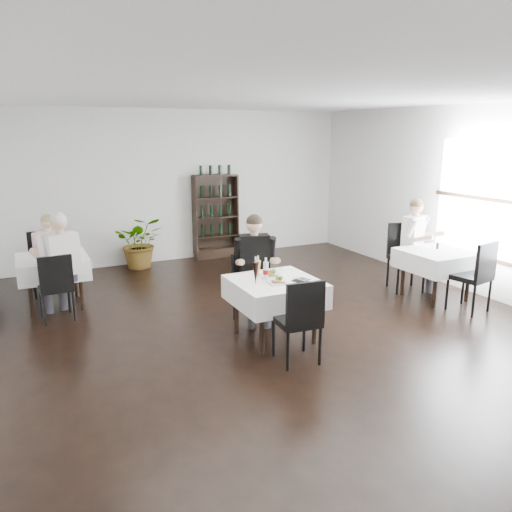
{
  "coord_description": "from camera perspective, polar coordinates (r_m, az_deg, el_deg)",
  "views": [
    {
      "loc": [
        -3.09,
        -5.23,
        2.54
      ],
      "look_at": [
        -0.47,
        0.2,
        1.05
      ],
      "focal_mm": 35.0,
      "sensor_mm": 36.0,
      "label": 1
    }
  ],
  "objects": [
    {
      "name": "room_shell",
      "position": [
        6.16,
        4.72,
        4.11
      ],
      "size": [
        9.0,
        9.0,
        9.0
      ],
      "color": "black",
      "rests_on": "ground"
    },
    {
      "name": "window_right",
      "position": [
        8.46,
        25.59,
        5.46
      ],
      "size": [
        0.06,
        2.3,
        1.85
      ],
      "color": "white",
      "rests_on": "room_shell"
    },
    {
      "name": "wine_shelf",
      "position": [
        10.37,
        -4.62,
        4.45
      ],
      "size": [
        0.9,
        0.28,
        1.75
      ],
      "color": "black",
      "rests_on": "ground"
    },
    {
      "name": "main_table",
      "position": [
        6.23,
        2.17,
        -4.08
      ],
      "size": [
        1.03,
        1.03,
        0.77
      ],
      "color": "black",
      "rests_on": "ground"
    },
    {
      "name": "left_table",
      "position": [
        7.97,
        -22.21,
        -1.1
      ],
      "size": [
        0.98,
        0.98,
        0.77
      ],
      "color": "black",
      "rests_on": "ground"
    },
    {
      "name": "right_table",
      "position": [
        8.23,
        19.93,
        -0.45
      ],
      "size": [
        0.98,
        0.98,
        0.77
      ],
      "color": "black",
      "rests_on": "ground"
    },
    {
      "name": "potted_tree",
      "position": [
        9.81,
        -13.07,
        1.55
      ],
      "size": [
        1.06,
        0.97,
        1.01
      ],
      "primitive_type": "imported",
      "rotation": [
        0.0,
        0.0,
        -0.23
      ],
      "color": "#1F521C",
      "rests_on": "ground"
    },
    {
      "name": "main_chair_far",
      "position": [
        6.91,
        -0.78,
        -2.95
      ],
      "size": [
        0.56,
        0.56,
        0.95
      ],
      "color": "black",
      "rests_on": "ground"
    },
    {
      "name": "main_chair_near",
      "position": [
        5.58,
        5.07,
        -6.87
      ],
      "size": [
        0.49,
        0.49,
        1.0
      ],
      "color": "black",
      "rests_on": "ground"
    },
    {
      "name": "left_chair_far",
      "position": [
        8.73,
        -22.99,
        -0.26
      ],
      "size": [
        0.47,
        0.47,
        1.0
      ],
      "color": "black",
      "rests_on": "ground"
    },
    {
      "name": "left_chair_near",
      "position": [
        7.35,
        -21.91,
        -2.9
      ],
      "size": [
        0.46,
        0.47,
        0.96
      ],
      "color": "black",
      "rests_on": "ground"
    },
    {
      "name": "right_chair_far",
      "position": [
        8.6,
        16.63,
        0.43
      ],
      "size": [
        0.64,
        0.64,
        1.1
      ],
      "color": "black",
      "rests_on": "ground"
    },
    {
      "name": "right_chair_near",
      "position": [
        7.8,
        23.87,
        -1.7
      ],
      "size": [
        0.56,
        0.57,
        1.06
      ],
      "color": "black",
      "rests_on": "ground"
    },
    {
      "name": "diner_main",
      "position": [
        6.75,
        -0.09,
        -0.51
      ],
      "size": [
        0.62,
        0.66,
        1.49
      ],
      "color": "#3D3D45",
      "rests_on": "ground"
    },
    {
      "name": "diner_left_far",
      "position": [
        8.43,
        -22.44,
        0.67
      ],
      "size": [
        0.5,
        0.49,
        1.32
      ],
      "color": "#3D3D45",
      "rests_on": "ground"
    },
    {
      "name": "diner_left_near",
      "position": [
        7.41,
        -21.51,
        -0.09
      ],
      "size": [
        0.64,
        0.68,
        1.51
      ],
      "color": "#3D3D45",
      "rests_on": "ground"
    },
    {
      "name": "diner_right_far",
      "position": [
        8.64,
        18.06,
        2.09
      ],
      "size": [
        0.67,
        0.7,
        1.51
      ],
      "color": "#3D3D45",
      "rests_on": "ground"
    },
    {
      "name": "plate_far",
      "position": [
        6.33,
        1.78,
        -2.19
      ],
      "size": [
        0.3,
        0.3,
        0.08
      ],
      "color": "white",
      "rests_on": "main_table"
    },
    {
      "name": "plate_near",
      "position": [
        6.06,
        2.54,
        -2.96
      ],
      "size": [
        0.25,
        0.25,
        0.07
      ],
      "color": "white",
      "rests_on": "main_table"
    },
    {
      "name": "pilsner_dark",
      "position": [
        5.96,
        -0.04,
        -1.99
      ],
      "size": [
        0.08,
        0.08,
        0.34
      ],
      "color": "black",
      "rests_on": "main_table"
    },
    {
      "name": "pilsner_lager",
      "position": [
        6.1,
        0.23,
        -1.71
      ],
      "size": [
        0.08,
        0.08,
        0.32
      ],
      "color": "gold",
      "rests_on": "main_table"
    },
    {
      "name": "coke_bottle",
      "position": [
        6.18,
        1.13,
        -1.69
      ],
      "size": [
        0.07,
        0.07,
        0.28
      ],
      "color": "silver",
      "rests_on": "main_table"
    },
    {
      "name": "napkin_cutlery",
      "position": [
        6.18,
        5.17,
        -2.76
      ],
      "size": [
        0.24,
        0.22,
        0.02
      ],
      "color": "black",
      "rests_on": "main_table"
    },
    {
      "name": "pepper_mill",
      "position": [
        8.32,
        20.04,
        1.1
      ],
      "size": [
        0.04,
        0.04,
        0.1
      ],
      "primitive_type": "cylinder",
      "rotation": [
        0.0,
        0.0,
        -0.02
      ],
      "color": "black",
      "rests_on": "right_table"
    }
  ]
}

